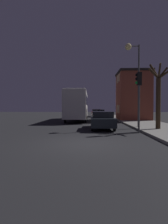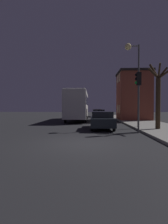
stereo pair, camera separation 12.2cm
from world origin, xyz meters
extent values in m
plane|color=black|center=(0.00, 0.00, 0.00)|extent=(120.00, 120.00, 0.00)
cube|color=brown|center=(6.18, 15.65, 3.28)|extent=(4.03, 4.39, 6.24)
cube|color=black|center=(6.18, 15.65, 6.54)|extent=(4.27, 4.63, 0.30)
cube|color=#E5C67F|center=(4.14, 14.94, 1.56)|extent=(0.03, 0.70, 1.10)
cube|color=#E5C67F|center=(4.14, 16.35, 1.56)|extent=(0.03, 0.70, 1.10)
cube|color=#E5C67F|center=(4.14, 14.94, 5.79)|extent=(0.03, 0.70, 1.10)
cube|color=#E5C67F|center=(4.14, 16.35, 5.79)|extent=(0.03, 0.70, 1.10)
cylinder|color=#4C4C4C|center=(4.39, 6.35, 3.61)|extent=(0.14, 0.14, 6.90)
cylinder|color=#4C4C4C|center=(3.94, 6.35, 6.96)|extent=(0.90, 0.09, 0.09)
sphere|color=#F9E08C|center=(3.49, 6.35, 6.91)|extent=(0.54, 0.54, 0.54)
cylinder|color=#4C4C4C|center=(3.69, 3.65, 1.66)|extent=(0.12, 0.12, 3.33)
cube|color=black|center=(3.69, 3.65, 3.78)|extent=(0.30, 0.24, 0.90)
sphere|color=black|center=(3.51, 3.65, 4.05)|extent=(0.20, 0.20, 0.20)
sphere|color=black|center=(3.51, 3.65, 3.78)|extent=(0.20, 0.20, 0.20)
sphere|color=green|center=(3.51, 3.65, 3.51)|extent=(0.20, 0.20, 0.20)
cylinder|color=#382819|center=(5.50, 4.96, 2.09)|extent=(0.35, 0.35, 3.86)
cylinder|color=#382819|center=(5.80, 4.89, 4.41)|extent=(0.74, 0.30, 0.86)
cylinder|color=#382819|center=(5.14, 4.93, 4.39)|extent=(0.87, 0.24, 0.86)
cylinder|color=#382819|center=(5.95, 4.61, 4.37)|extent=(1.06, 0.89, 0.83)
cylinder|color=#382819|center=(5.43, 4.59, 4.51)|extent=(0.31, 0.87, 1.05)
cylinder|color=#382819|center=(5.29, 5.25, 4.61)|extent=(0.67, 0.80, 1.26)
cube|color=beige|center=(-1.44, 15.29, 2.12)|extent=(2.55, 10.97, 3.28)
cube|color=black|center=(-1.44, 15.29, 2.71)|extent=(2.57, 10.09, 1.18)
cube|color=#B2B2B2|center=(-1.44, 15.29, 3.82)|extent=(2.43, 10.42, 0.12)
cylinder|color=black|center=(-0.25, 18.86, 0.48)|extent=(0.18, 0.96, 0.96)
cylinder|color=black|center=(-2.63, 18.86, 0.48)|extent=(0.18, 0.96, 0.96)
cylinder|color=black|center=(-0.25, 11.73, 0.48)|extent=(0.18, 0.96, 0.96)
cylinder|color=black|center=(-2.63, 11.73, 0.48)|extent=(0.18, 0.96, 0.96)
cube|color=black|center=(1.28, 6.07, 0.63)|extent=(1.85, 4.63, 0.68)
cube|color=black|center=(1.28, 5.83, 1.21)|extent=(1.63, 2.41, 0.49)
cylinder|color=black|center=(2.11, 7.57, 0.29)|extent=(0.18, 0.58, 0.58)
cylinder|color=black|center=(0.44, 7.57, 0.29)|extent=(0.18, 0.58, 0.58)
cylinder|color=black|center=(2.11, 4.56, 0.29)|extent=(0.18, 0.58, 0.58)
cylinder|color=black|center=(0.44, 4.56, 0.29)|extent=(0.18, 0.58, 0.58)
cube|color=#B7BABF|center=(1.42, 15.63, 0.63)|extent=(1.74, 3.95, 0.63)
cube|color=black|center=(1.42, 15.44, 1.22)|extent=(1.53, 2.05, 0.56)
cylinder|color=black|center=(2.20, 16.92, 0.31)|extent=(0.18, 0.62, 0.62)
cylinder|color=black|center=(0.64, 16.92, 0.31)|extent=(0.18, 0.62, 0.62)
cylinder|color=black|center=(2.20, 14.35, 0.31)|extent=(0.18, 0.62, 0.62)
cylinder|color=black|center=(0.64, 14.35, 0.31)|extent=(0.18, 0.62, 0.62)
cube|color=#B21E19|center=(1.49, 25.10, 0.65)|extent=(1.81, 4.31, 0.68)
cube|color=black|center=(1.49, 24.89, 1.23)|extent=(1.59, 2.24, 0.49)
cylinder|color=black|center=(2.31, 26.51, 0.30)|extent=(0.18, 0.61, 0.61)
cylinder|color=black|center=(0.68, 26.51, 0.30)|extent=(0.18, 0.61, 0.61)
cylinder|color=black|center=(2.31, 23.70, 0.30)|extent=(0.18, 0.61, 0.61)
cylinder|color=black|center=(0.68, 23.70, 0.30)|extent=(0.18, 0.61, 0.61)
camera|label=1|loc=(0.28, -8.60, 1.79)|focal=28.00mm
camera|label=2|loc=(0.40, -8.59, 1.79)|focal=28.00mm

